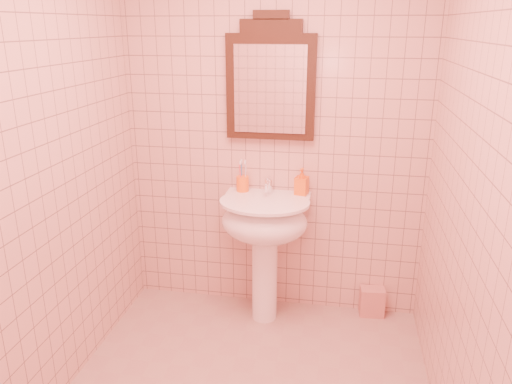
% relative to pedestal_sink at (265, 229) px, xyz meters
% --- Properties ---
extents(back_wall, '(2.00, 0.02, 2.50)m').
position_rel_pedestal_sink_xyz_m(back_wall, '(0.03, 0.23, 0.59)').
color(back_wall, '#D7A396').
rests_on(back_wall, floor).
extents(pedestal_sink, '(0.58, 0.58, 0.86)m').
position_rel_pedestal_sink_xyz_m(pedestal_sink, '(0.00, 0.00, 0.00)').
color(pedestal_sink, white).
rests_on(pedestal_sink, floor).
extents(faucet, '(0.04, 0.16, 0.11)m').
position_rel_pedestal_sink_xyz_m(faucet, '(-0.00, 0.14, 0.26)').
color(faucet, white).
rests_on(faucet, pedestal_sink).
extents(mirror, '(0.57, 0.06, 0.79)m').
position_rel_pedestal_sink_xyz_m(mirror, '(0.00, 0.20, 0.93)').
color(mirror, black).
rests_on(mirror, back_wall).
extents(toothbrush_cup, '(0.08, 0.08, 0.19)m').
position_rel_pedestal_sink_xyz_m(toothbrush_cup, '(-0.18, 0.16, 0.25)').
color(toothbrush_cup, orange).
rests_on(toothbrush_cup, pedestal_sink).
extents(soap_dispenser, '(0.10, 0.10, 0.18)m').
position_rel_pedestal_sink_xyz_m(soap_dispenser, '(0.22, 0.16, 0.29)').
color(soap_dispenser, orange).
rests_on(soap_dispenser, pedestal_sink).
extents(towel, '(0.17, 0.12, 0.20)m').
position_rel_pedestal_sink_xyz_m(towel, '(0.73, 0.17, -0.56)').
color(towel, tan).
rests_on(towel, floor).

